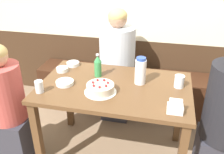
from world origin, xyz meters
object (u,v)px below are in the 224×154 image
at_px(bowl_soup_white, 62,69).
at_px(bowl_rice_small, 65,83).
at_px(napkin_holder, 175,108).
at_px(person_teal_shirt, 117,67).
at_px(bench_seat, 129,90).
at_px(birthday_cake, 100,88).
at_px(glass_tumbler_short, 179,81).
at_px(person_grey_tee, 9,111).
at_px(soju_bottle, 98,66).
at_px(bowl_side_dish, 73,64).
at_px(glass_water_tall, 39,87).
at_px(water_pitcher, 140,71).

relative_size(bowl_soup_white, bowl_rice_small, 0.74).
bearing_deg(napkin_holder, person_teal_shirt, 123.01).
distance_m(bench_seat, birthday_cake, 1.11).
bearing_deg(glass_tumbler_short, napkin_holder, -94.46).
bearing_deg(bowl_rice_small, person_grey_tee, -161.05).
bearing_deg(person_teal_shirt, bowl_rice_small, -22.16).
xyz_separation_m(soju_bottle, napkin_holder, (0.67, -0.41, -0.06)).
distance_m(birthday_cake, soju_bottle, 0.29).
relative_size(bench_seat, birthday_cake, 8.65).
height_order(soju_bottle, napkin_holder, soju_bottle).
relative_size(napkin_holder, glass_tumbler_short, 1.08).
xyz_separation_m(soju_bottle, person_teal_shirt, (0.07, 0.52, -0.24)).
xyz_separation_m(napkin_holder, person_grey_tee, (-1.37, 0.04, -0.27)).
xyz_separation_m(bowl_side_dish, person_grey_tee, (-0.40, -0.53, -0.25)).
height_order(glass_water_tall, person_teal_shirt, person_teal_shirt).
relative_size(bowl_side_dish, person_teal_shirt, 0.10).
xyz_separation_m(bowl_rice_small, bowl_side_dish, (-0.07, 0.37, 0.00)).
relative_size(bench_seat, glass_tumbler_short, 21.57).
height_order(bowl_soup_white, glass_tumbler_short, glass_tumbler_short).
xyz_separation_m(bench_seat, bowl_soup_white, (-0.53, -0.67, 0.54)).
bearing_deg(water_pitcher, bench_seat, 104.95).
bearing_deg(bench_seat, glass_water_tall, -117.52).
height_order(bowl_rice_small, glass_tumbler_short, glass_tumbler_short).
height_order(birthday_cake, water_pitcher, water_pitcher).
height_order(bench_seat, person_grey_tee, person_grey_tee).
distance_m(bench_seat, bowl_side_dish, 0.90).
height_order(bowl_rice_small, glass_water_tall, glass_water_tall).
height_order(soju_bottle, glass_tumbler_short, soju_bottle).
height_order(water_pitcher, glass_tumbler_short, water_pitcher).
distance_m(birthday_cake, glass_water_tall, 0.48).
height_order(water_pitcher, soju_bottle, water_pitcher).
bearing_deg(person_teal_shirt, glass_tumbler_short, 48.60).
distance_m(soju_bottle, person_teal_shirt, 0.57).
height_order(bench_seat, water_pitcher, water_pitcher).
bearing_deg(napkin_holder, birthday_cake, 165.74).
xyz_separation_m(napkin_holder, glass_tumbler_short, (0.03, 0.37, 0.01)).
relative_size(soju_bottle, bowl_side_dish, 1.74).
bearing_deg(person_teal_shirt, glass_water_tall, -26.28).
relative_size(napkin_holder, glass_water_tall, 1.13).
distance_m(bowl_rice_small, person_teal_shirt, 0.80).
relative_size(napkin_holder, person_grey_tee, 0.10).
height_order(birthday_cake, person_grey_tee, person_grey_tee).
distance_m(glass_water_tall, person_teal_shirt, 1.01).
relative_size(bowl_soup_white, person_teal_shirt, 0.09).
bearing_deg(bowl_rice_small, napkin_holder, -12.81).
xyz_separation_m(water_pitcher, bowl_soup_white, (-0.73, 0.07, -0.10)).
bearing_deg(person_grey_tee, glass_tumbler_short, 13.24).
height_order(birthday_cake, bowl_soup_white, birthday_cake).
distance_m(birthday_cake, napkin_holder, 0.59).
distance_m(napkin_holder, bowl_rice_small, 0.92).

